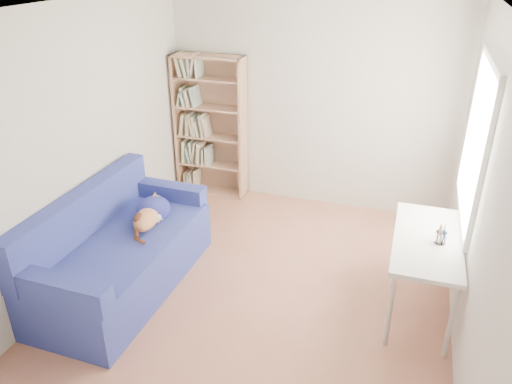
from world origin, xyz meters
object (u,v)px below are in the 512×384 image
bookshelf (211,133)px  desk (427,246)px  pen_cup (441,236)px  sofa (120,253)px

bookshelf → desk: (2.70, -1.69, -0.16)m
bookshelf → desk: size_ratio=1.48×
pen_cup → desk: bearing=152.6°
desk → pen_cup: (0.09, -0.05, 0.14)m
desk → sofa: bearing=-169.7°
desk → pen_cup: 0.17m
sofa → bookshelf: bookshelf is taller
desk → pen_cup: size_ratio=6.97×
sofa → pen_cup: size_ratio=11.27×
sofa → desk: (2.76, 0.50, 0.31)m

